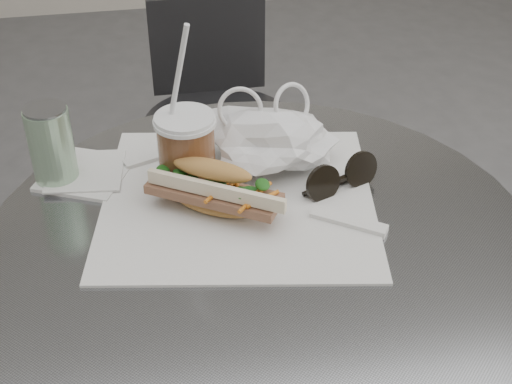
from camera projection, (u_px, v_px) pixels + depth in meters
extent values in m
cylinder|color=slate|center=(261.00, 240.00, 0.97)|extent=(0.76, 0.76, 0.02)
cylinder|color=#2D2D30|center=(223.00, 258.00, 2.04)|extent=(0.34, 0.34, 0.02)
cylinder|color=#2D2D30|center=(221.00, 198.00, 1.91)|extent=(0.06, 0.06, 0.45)
cylinder|color=#2D2D30|center=(219.00, 125.00, 1.78)|extent=(0.38, 0.38, 0.02)
cube|color=#2D2D30|center=(208.00, 44.00, 1.85)|extent=(0.30, 0.03, 0.26)
cube|color=white|center=(238.00, 199.00, 1.03)|extent=(0.45, 0.43, 0.00)
ellipsoid|color=#B08142|center=(214.00, 204.00, 1.00)|extent=(0.24, 0.19, 0.02)
cube|color=brown|center=(214.00, 193.00, 0.98)|extent=(0.19, 0.15, 0.01)
ellipsoid|color=#B08142|center=(212.00, 174.00, 0.98)|extent=(0.24, 0.20, 0.04)
cylinder|color=brown|center=(187.00, 156.00, 1.03)|extent=(0.08, 0.08, 0.11)
cylinder|color=white|center=(185.00, 120.00, 0.99)|extent=(0.09, 0.09, 0.01)
cylinder|color=white|center=(175.00, 92.00, 0.97)|extent=(0.05, 0.04, 0.20)
cylinder|color=black|center=(323.00, 184.00, 1.02)|extent=(0.06, 0.04, 0.06)
cylinder|color=black|center=(361.00, 170.00, 1.05)|extent=(0.06, 0.04, 0.06)
cube|color=black|center=(342.00, 181.00, 1.04)|extent=(0.02, 0.01, 0.01)
cube|color=white|center=(86.00, 173.00, 1.08)|extent=(0.16, 0.16, 0.01)
cube|color=white|center=(86.00, 171.00, 1.08)|extent=(0.12, 0.12, 0.00)
cylinder|color=#579559|center=(52.00, 146.00, 1.04)|extent=(0.06, 0.06, 0.12)
cylinder|color=slate|center=(44.00, 109.00, 1.00)|extent=(0.06, 0.06, 0.00)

